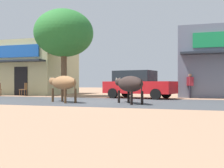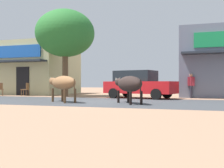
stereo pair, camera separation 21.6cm
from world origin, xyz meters
name	(u,v)px [view 2 (the right image)]	position (x,y,z in m)	size (l,w,h in m)	color
ground	(101,102)	(0.00, 0.00, 0.00)	(80.00, 80.00, 0.00)	#A37A5D
asphalt_road	(101,102)	(0.00, 0.00, 0.00)	(72.00, 5.99, 0.00)	#3E4145
storefront_left_cafe	(32,69)	(-9.01, 7.42, 2.10)	(6.56, 6.41, 4.18)	#BBB887
roadside_tree	(65,34)	(-4.15, 4.15, 4.27)	(4.00, 4.00, 5.89)	brown
parked_hatchback_car	(139,84)	(1.11, 3.42, 0.84)	(4.43, 2.61, 1.64)	red
cow_near_brown	(63,83)	(-1.57, -0.97, 0.91)	(2.35, 1.89, 1.24)	olive
cow_far_dark	(129,84)	(1.60, -0.85, 0.86)	(1.99, 2.29, 1.21)	#2D221F
pedestrian_by_shop	(191,84)	(4.07, 4.57, 0.85)	(0.42, 0.61, 1.47)	#262633
cafe_chair_near_tree	(26,89)	(-7.09, 3.88, 0.51)	(0.52, 0.52, 0.92)	brown
cafe_chair_by_doorway	(0,89)	(-8.97, 3.46, 0.51)	(0.62, 0.62, 0.92)	brown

